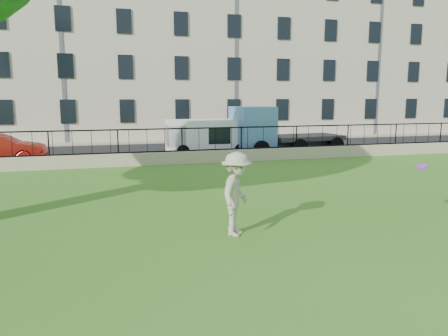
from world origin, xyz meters
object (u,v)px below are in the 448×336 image
object	(u,v)px
white_van	(209,137)
blue_truck	(287,130)
man	(236,194)
frisbee	(422,167)

from	to	relation	value
white_van	blue_truck	world-z (taller)	blue_truck
man	frisbee	xyz separation A→B (m)	(4.73, -0.45, 0.51)
man	frisbee	bearing A→B (deg)	-62.19
man	white_van	distance (m)	14.17
man	blue_truck	world-z (taller)	blue_truck
white_van	blue_truck	size ratio (longest dim) A/B	0.73
white_van	blue_truck	bearing A→B (deg)	-2.07
frisbee	blue_truck	bearing A→B (deg)	79.89
blue_truck	white_van	bearing A→B (deg)	169.25
man	white_van	world-z (taller)	man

